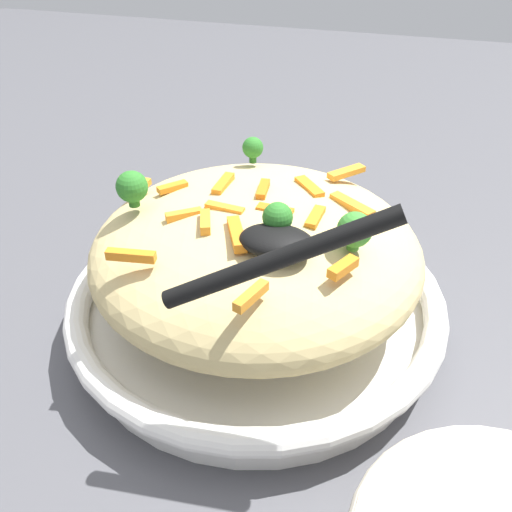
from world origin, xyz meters
TOP-DOWN VIEW (x-y plane):
  - ground_plane at (0.00, 0.00)m, footprint 2.40×2.40m
  - serving_bowl at (0.00, 0.00)m, footprint 0.35×0.35m
  - pasta_mound at (0.00, 0.00)m, footprint 0.29×0.29m
  - carrot_piece_0 at (0.02, -0.01)m, footprint 0.03×0.01m
  - carrot_piece_1 at (-0.12, 0.02)m, footprint 0.03×0.01m
  - carrot_piece_2 at (0.05, -0.01)m, footprint 0.01×0.03m
  - carrot_piece_3 at (0.08, -0.06)m, footprint 0.02×0.03m
  - carrot_piece_4 at (0.08, 0.03)m, footprint 0.04×0.03m
  - carrot_piece_5 at (0.04, 0.05)m, footprint 0.03×0.03m
  - carrot_piece_6 at (0.00, 0.02)m, footprint 0.01×0.03m
  - carrot_piece_7 at (-0.05, -0.03)m, footprint 0.03×0.02m
  - carrot_piece_8 at (-0.07, -0.09)m, footprint 0.04×0.01m
  - carrot_piece_9 at (-0.03, -0.04)m, footprint 0.02×0.03m
  - carrot_piece_10 at (0.06, 0.09)m, footprint 0.03×0.04m
  - carrot_piece_11 at (-0.02, -0.02)m, footprint 0.03×0.01m
  - carrot_piece_12 at (0.03, -0.11)m, footprint 0.02×0.03m
  - carrot_piece_13 at (-0.04, 0.02)m, footprint 0.01×0.04m
  - carrot_piece_14 at (0.00, -0.05)m, footprint 0.03×0.04m
  - carrot_piece_15 at (-0.08, 0.02)m, footprint 0.02×0.03m
  - broccoli_floret_0 at (0.03, -0.04)m, footprint 0.02×0.02m
  - broccoli_floret_1 at (0.09, -0.03)m, footprint 0.03×0.03m
  - broccoli_floret_2 at (-0.03, 0.09)m, footprint 0.02×0.02m
  - broccoli_floret_3 at (-0.10, -0.02)m, footprint 0.03×0.03m
  - serving_spoon at (0.04, -0.08)m, footprint 0.14×0.11m

SIDE VIEW (x-z plane):
  - ground_plane at x=0.00m, z-range 0.00..0.00m
  - serving_bowl at x=0.00m, z-range 0.00..0.05m
  - pasta_mound at x=0.00m, z-range 0.04..0.13m
  - carrot_piece_15 at x=-0.08m, z-range 0.13..0.13m
  - carrot_piece_10 at x=0.06m, z-range 0.13..0.13m
  - carrot_piece_1 at x=-0.12m, z-range 0.13..0.13m
  - carrot_piece_4 at x=0.08m, z-range 0.13..0.13m
  - carrot_piece_8 at x=-0.07m, z-range 0.13..0.13m
  - carrot_piece_12 at x=0.03m, z-range 0.13..0.13m
  - carrot_piece_3 at x=0.08m, z-range 0.13..0.13m
  - carrot_piece_7 at x=-0.05m, z-range 0.13..0.13m
  - carrot_piece_5 at x=0.04m, z-range 0.13..0.13m
  - carrot_piece_2 at x=0.05m, z-range 0.13..0.14m
  - carrot_piece_13 at x=-0.04m, z-range 0.13..0.14m
  - carrot_piece_0 at x=0.02m, z-range 0.13..0.14m
  - carrot_piece_11 at x=-0.02m, z-range 0.13..0.14m
  - carrot_piece_9 at x=-0.03m, z-range 0.13..0.14m
  - carrot_piece_14 at x=0.00m, z-range 0.13..0.14m
  - carrot_piece_6 at x=0.00m, z-range 0.13..0.14m
  - broccoli_floret_2 at x=-0.03m, z-range 0.13..0.15m
  - broccoli_floret_1 at x=0.09m, z-range 0.13..0.16m
  - broccoli_floret_3 at x=-0.10m, z-range 0.13..0.16m
  - broccoli_floret_0 at x=0.03m, z-range 0.13..0.16m
  - serving_spoon at x=0.04m, z-range 0.11..0.19m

